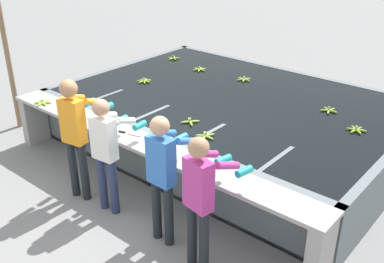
{
  "coord_description": "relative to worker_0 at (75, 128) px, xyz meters",
  "views": [
    {
      "loc": [
        3.96,
        -3.4,
        3.56
      ],
      "look_at": [
        0.0,
        1.29,
        0.61
      ],
      "focal_mm": 42.0,
      "sensor_mm": 36.0,
      "label": 1
    }
  ],
  "objects": [
    {
      "name": "banana_bunch_floating_4",
      "position": [
        2.13,
        3.09,
        -0.16
      ],
      "size": [
        0.26,
        0.28,
        0.08
      ],
      "color": "#7FAD33",
      "rests_on": "wash_tank"
    },
    {
      "name": "banana_bunch_floating_2",
      "position": [
        -0.67,
        3.39,
        -0.16
      ],
      "size": [
        0.28,
        0.26,
        0.08
      ],
      "color": "#9EC642",
      "rests_on": "wash_tank"
    },
    {
      "name": "banana_bunch_floating_1",
      "position": [
        0.32,
        3.46,
        -0.16
      ],
      "size": [
        0.28,
        0.26,
        0.08
      ],
      "color": "#93BC3D",
      "rests_on": "wash_tank"
    },
    {
      "name": "knife_0",
      "position": [
        -0.14,
        0.61,
        -0.16
      ],
      "size": [
        0.35,
        0.04,
        0.02
      ],
      "color": "silver",
      "rests_on": "work_ledge"
    },
    {
      "name": "banana_bunch_floating_0",
      "position": [
        -1.0,
        2.22,
        -0.16
      ],
      "size": [
        0.28,
        0.28,
        0.08
      ],
      "color": "#7FAD33",
      "rests_on": "wash_tank"
    },
    {
      "name": "support_post_left",
      "position": [
        -2.79,
        0.68,
        0.56
      ],
      "size": [
        0.09,
        0.09,
        3.2
      ],
      "color": "#846647",
      "rests_on": "ground"
    },
    {
      "name": "banana_bunch_floating_5",
      "position": [
        -1.55,
        3.62,
        -0.16
      ],
      "size": [
        0.28,
        0.27,
        0.08
      ],
      "color": "#8CB738",
      "rests_on": "wash_tank"
    },
    {
      "name": "work_ledge",
      "position": [
        0.65,
        0.54,
        -0.4
      ],
      "size": [
        5.46,
        0.45,
        0.87
      ],
      "color": "#9E9E99",
      "rests_on": "ground"
    },
    {
      "name": "worker_2",
      "position": [
        1.53,
        0.06,
        -0.06
      ],
      "size": [
        0.41,
        0.71,
        1.64
      ],
      "color": "#1E2328",
      "rests_on": "ground"
    },
    {
      "name": "banana_bunch_floating_7",
      "position": [
        1.25,
        1.18,
        -0.16
      ],
      "size": [
        0.27,
        0.28,
        0.08
      ],
      "color": "#8CB738",
      "rests_on": "wash_tank"
    },
    {
      "name": "banana_bunch_floating_3",
      "position": [
        0.79,
        1.4,
        -0.16
      ],
      "size": [
        0.24,
        0.24,
        0.08
      ],
      "color": "#93BC3D",
      "rests_on": "wash_tank"
    },
    {
      "name": "knife_1",
      "position": [
        0.35,
        0.57,
        -0.16
      ],
      "size": [
        0.35,
        0.11,
        0.02
      ],
      "color": "silver",
      "rests_on": "work_ledge"
    },
    {
      "name": "worker_0",
      "position": [
        0.0,
        0.0,
        0.0
      ],
      "size": [
        0.48,
        0.74,
        1.73
      ],
      "color": "#1E2328",
      "rests_on": "ground"
    },
    {
      "name": "ground_plane",
      "position": [
        0.65,
        0.32,
        -1.04
      ],
      "size": [
        80.0,
        80.0,
        0.0
      ],
      "primitive_type": "plane",
      "color": "gray",
      "rests_on": "ground"
    },
    {
      "name": "worker_3",
      "position": [
        2.15,
        -0.03,
        -0.07
      ],
      "size": [
        0.48,
        0.74,
        1.62
      ],
      "color": "#1E2328",
      "rests_on": "ground"
    },
    {
      "name": "banana_bunch_ledge_0",
      "position": [
        -1.47,
        0.44,
        -0.15
      ],
      "size": [
        0.28,
        0.28,
        0.08
      ],
      "color": "#9EC642",
      "rests_on": "work_ledge"
    },
    {
      "name": "banana_bunch_floating_6",
      "position": [
        2.73,
        2.68,
        -0.16
      ],
      "size": [
        0.28,
        0.28,
        0.08
      ],
      "color": "#7FAD33",
      "rests_on": "wash_tank"
    },
    {
      "name": "wash_tank",
      "position": [
        0.65,
        2.65,
        -0.61
      ],
      "size": [
        5.46,
        3.79,
        0.87
      ],
      "color": "slate",
      "rests_on": "ground"
    },
    {
      "name": "worker_1",
      "position": [
        0.55,
        0.05,
        -0.1
      ],
      "size": [
        0.45,
        0.72,
        1.59
      ],
      "color": "navy",
      "rests_on": "ground"
    }
  ]
}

